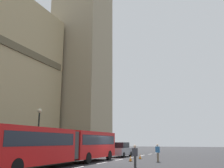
% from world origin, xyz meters
% --- Properties ---
extents(ground_plane, '(160.00, 160.00, 0.00)m').
position_xyz_m(ground_plane, '(0.00, 0.00, 0.00)').
color(ground_plane, '#262628').
extents(lane_centre_marking, '(39.00, 0.16, 0.01)m').
position_xyz_m(lane_centre_marking, '(2.35, 0.00, 0.00)').
color(lane_centre_marking, silver).
rests_on(lane_centre_marking, ground_plane).
extents(articulated_bus, '(16.69, 2.54, 2.90)m').
position_xyz_m(articulated_bus, '(-5.51, 1.99, 1.75)').
color(articulated_bus, red).
rests_on(articulated_bus, ground_plane).
extents(sedan_lead, '(4.40, 1.86, 1.85)m').
position_xyz_m(sedan_lead, '(7.43, 1.71, 0.91)').
color(sedan_lead, gray).
rests_on(sedan_lead, ground_plane).
extents(traffic_cone_west, '(0.36, 0.36, 0.58)m').
position_xyz_m(traffic_cone_west, '(0.51, -1.88, 0.28)').
color(traffic_cone_west, black).
rests_on(traffic_cone_west, ground_plane).
extents(traffic_cone_middle, '(0.36, 0.36, 0.58)m').
position_xyz_m(traffic_cone_middle, '(4.40, -1.75, 0.28)').
color(traffic_cone_middle, black).
rests_on(traffic_cone_middle, ground_plane).
extents(street_lamp, '(0.44, 0.44, 5.27)m').
position_xyz_m(street_lamp, '(-3.57, 6.50, 3.06)').
color(street_lamp, black).
rests_on(street_lamp, ground_plane).
extents(pedestrian_near_cones, '(0.36, 0.44, 1.69)m').
position_xyz_m(pedestrian_near_cones, '(-5.49, -4.23, 0.91)').
color(pedestrian_near_cones, '#333333').
rests_on(pedestrian_near_cones, ground_plane).
extents(pedestrian_by_kerb, '(0.36, 0.41, 1.69)m').
position_xyz_m(pedestrian_by_kerb, '(1.40, -4.47, 0.91)').
color(pedestrian_by_kerb, '#726651').
rests_on(pedestrian_by_kerb, ground_plane).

